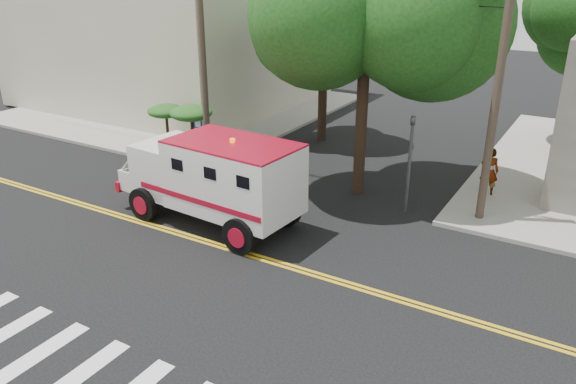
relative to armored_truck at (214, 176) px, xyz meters
The scene contains 13 objects.
ground 2.72m from the armored_truck, 39.96° to the right, with size 100.00×100.00×0.00m, color black.
sidewalk_nw 17.12m from the armored_truck, 134.39° to the left, with size 17.00×17.00×0.15m, color gray.
building_left 19.80m from the armored_truck, 135.51° to the left, with size 16.00×14.00×10.00m, color #B7B296.
utility_pole_left 6.74m from the armored_truck, 130.69° to the left, with size 0.28×0.28×9.00m, color #382D23.
utility_pole_right 9.66m from the armored_truck, 31.75° to the left, with size 0.28×0.28×9.00m, color #382D23.
tree_main 8.11m from the armored_truck, 54.23° to the left, with size 6.08×5.70×9.85m.
tree_left 11.24m from the armored_truck, 96.00° to the left, with size 4.48×4.20×7.70m.
traffic_signal 6.89m from the armored_truck, 38.48° to the left, with size 0.15×0.18×3.60m.
accessibility_sign 6.71m from the armored_truck, 133.62° to the left, with size 0.45×0.10×2.02m.
palm_planter 7.90m from the armored_truck, 137.85° to the left, with size 3.52×2.63×2.36m.
armored_truck is the anchor object (origin of this frame).
pedestrian_a 10.49m from the armored_truck, 43.47° to the left, with size 0.68×0.45×1.87m, color gray.
pedestrian_b 12.97m from the armored_truck, 37.14° to the left, with size 0.75×0.59×1.55m, color gray.
Camera 1 is at (9.68, -12.68, 8.52)m, focal length 35.00 mm.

